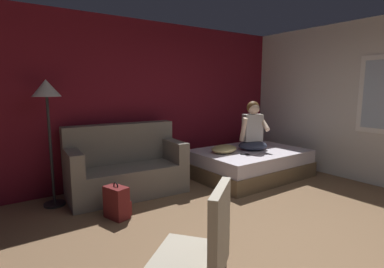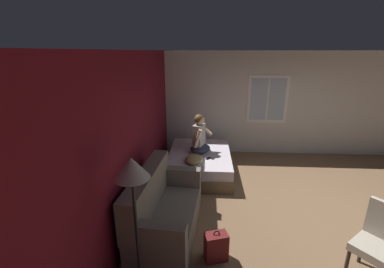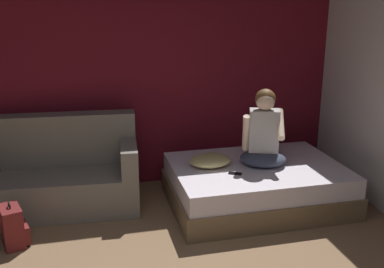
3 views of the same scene
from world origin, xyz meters
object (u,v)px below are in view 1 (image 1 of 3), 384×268
(backpack, at_px, (117,203))
(floor_lamp, at_px, (47,100))
(bed, at_px, (249,163))
(person_seated, at_px, (253,130))
(side_chair, at_px, (200,251))
(couch, at_px, (126,168))
(throw_pillow, at_px, (224,149))
(cell_phone, at_px, (244,154))

(backpack, relative_size, floor_lamp, 0.27)
(bed, height_order, person_seated, person_seated)
(bed, bearing_deg, side_chair, -141.28)
(couch, relative_size, throw_pillow, 3.66)
(bed, relative_size, floor_lamp, 1.16)
(bed, bearing_deg, floor_lamp, 169.71)
(throw_pillow, distance_m, cell_phone, 0.36)
(bed, height_order, cell_phone, cell_phone)
(couch, bearing_deg, floor_lamp, 174.35)
(bed, bearing_deg, cell_phone, -149.43)
(couch, bearing_deg, throw_pillow, -13.08)
(bed, height_order, backpack, bed)
(bed, relative_size, couch, 1.12)
(person_seated, xyz_separation_m, throw_pillow, (-0.60, 0.09, -0.29))
(couch, height_order, backpack, couch)
(bed, xyz_separation_m, couch, (-2.17, 0.48, 0.16))
(person_seated, relative_size, backpack, 1.91)
(couch, xyz_separation_m, throw_pillow, (1.64, -0.38, 0.16))
(side_chair, distance_m, cell_phone, 3.20)
(side_chair, bearing_deg, couch, 77.18)
(side_chair, distance_m, floor_lamp, 2.98)
(floor_lamp, bearing_deg, bed, -10.29)
(side_chair, xyz_separation_m, floor_lamp, (-0.39, 2.81, 0.90))
(side_chair, relative_size, throw_pillow, 2.04)
(person_seated, distance_m, cell_phone, 0.57)
(throw_pillow, bearing_deg, backpack, -169.21)
(bed, xyz_separation_m, floor_lamp, (-3.18, 0.58, 1.19))
(bed, bearing_deg, couch, 167.61)
(backpack, bearing_deg, couch, 60.19)
(couch, distance_m, side_chair, 2.79)
(couch, bearing_deg, bed, -12.39)
(backpack, relative_size, throw_pillow, 0.95)
(person_seated, relative_size, floor_lamp, 0.51)
(bed, relative_size, person_seated, 2.26)
(throw_pillow, relative_size, cell_phone, 3.33)
(backpack, bearing_deg, floor_lamp, 122.31)
(couch, xyz_separation_m, person_seated, (2.24, -0.47, 0.44))
(cell_phone, xyz_separation_m, floor_lamp, (-2.85, 0.77, 0.94))
(person_seated, xyz_separation_m, cell_phone, (-0.40, -0.20, -0.35))
(couch, bearing_deg, person_seated, -11.88)
(side_chair, bearing_deg, backpack, 84.96)
(bed, height_order, couch, couch)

